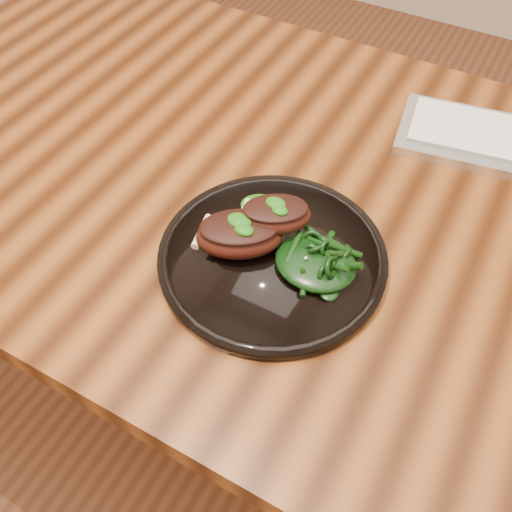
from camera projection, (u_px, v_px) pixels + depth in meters
The scene contains 6 objects.
desk at pixel (315, 234), 0.87m from camera, with size 1.60×0.80×0.75m.
plate at pixel (272, 257), 0.72m from camera, with size 0.29×0.29×0.02m.
lamb_chop_front at pixel (239, 234), 0.70m from camera, with size 0.13×0.12×0.05m.
lamb_chop_back at pixel (275, 214), 0.70m from camera, with size 0.11×0.10×0.04m.
herb_smear at pixel (270, 211), 0.76m from camera, with size 0.09×0.06×0.01m, color #0F4E08.
greens_heap at pixel (316, 259), 0.69m from camera, with size 0.10×0.10×0.04m.
Camera 1 is at (0.20, -0.55, 1.32)m, focal length 40.00 mm.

